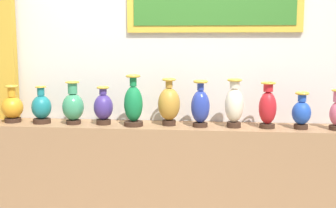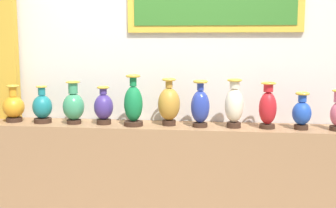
{
  "view_description": "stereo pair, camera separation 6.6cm",
  "coord_description": "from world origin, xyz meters",
  "px_view_note": "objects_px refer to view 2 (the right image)",
  "views": [
    {
      "loc": [
        0.39,
        -3.64,
        1.67
      ],
      "look_at": [
        0.0,
        0.0,
        1.15
      ],
      "focal_mm": 46.54,
      "sensor_mm": 36.0,
      "label": 1
    },
    {
      "loc": [
        0.46,
        -3.63,
        1.67
      ],
      "look_at": [
        0.0,
        0.0,
        1.15
      ],
      "focal_mm": 46.54,
      "sensor_mm": 36.0,
      "label": 2
    }
  ],
  "objects_px": {
    "vase_amber": "(14,107)",
    "vase_crimson": "(268,107)",
    "vase_cobalt": "(200,106)",
    "vase_teal": "(42,108)",
    "vase_jade": "(74,106)",
    "vase_ivory": "(234,105)",
    "vase_sapphire": "(302,113)",
    "vase_indigo": "(104,107)",
    "vase_emerald": "(133,104)",
    "vase_ochre": "(169,104)"
  },
  "relations": [
    {
      "from": "vase_amber",
      "to": "vase_crimson",
      "type": "height_order",
      "value": "vase_crimson"
    },
    {
      "from": "vase_cobalt",
      "to": "vase_crimson",
      "type": "relative_size",
      "value": 1.03
    },
    {
      "from": "vase_teal",
      "to": "vase_jade",
      "type": "relative_size",
      "value": 0.88
    },
    {
      "from": "vase_ivory",
      "to": "vase_sapphire",
      "type": "xyz_separation_m",
      "value": [
        0.54,
        -0.01,
        -0.05
      ]
    },
    {
      "from": "vase_indigo",
      "to": "vase_emerald",
      "type": "height_order",
      "value": "vase_emerald"
    },
    {
      "from": "vase_teal",
      "to": "vase_cobalt",
      "type": "xyz_separation_m",
      "value": [
        1.38,
        -0.02,
        0.04
      ]
    },
    {
      "from": "vase_ivory",
      "to": "vase_cobalt",
      "type": "bearing_deg",
      "value": -178.23
    },
    {
      "from": "vase_emerald",
      "to": "vase_cobalt",
      "type": "bearing_deg",
      "value": 2.07
    },
    {
      "from": "vase_indigo",
      "to": "vase_crimson",
      "type": "bearing_deg",
      "value": -0.46
    },
    {
      "from": "vase_jade",
      "to": "vase_sapphire",
      "type": "height_order",
      "value": "vase_jade"
    },
    {
      "from": "vase_amber",
      "to": "vase_crimson",
      "type": "bearing_deg",
      "value": -0.7
    },
    {
      "from": "vase_indigo",
      "to": "vase_crimson",
      "type": "xyz_separation_m",
      "value": [
        1.38,
        -0.01,
        0.02
      ]
    },
    {
      "from": "vase_crimson",
      "to": "vase_teal",
      "type": "bearing_deg",
      "value": 179.77
    },
    {
      "from": "vase_ivory",
      "to": "vase_sapphire",
      "type": "height_order",
      "value": "vase_ivory"
    },
    {
      "from": "vase_crimson",
      "to": "vase_ochre",
      "type": "bearing_deg",
      "value": 177.91
    },
    {
      "from": "vase_crimson",
      "to": "vase_indigo",
      "type": "bearing_deg",
      "value": 179.54
    },
    {
      "from": "vase_sapphire",
      "to": "vase_emerald",
      "type": "bearing_deg",
      "value": -179.32
    },
    {
      "from": "vase_jade",
      "to": "vase_emerald",
      "type": "relative_size",
      "value": 0.85
    },
    {
      "from": "vase_crimson",
      "to": "vase_cobalt",
      "type": "bearing_deg",
      "value": -179.01
    },
    {
      "from": "vase_amber",
      "to": "vase_sapphire",
      "type": "height_order",
      "value": "vase_amber"
    },
    {
      "from": "vase_jade",
      "to": "vase_sapphire",
      "type": "distance_m",
      "value": 1.91
    },
    {
      "from": "vase_ochre",
      "to": "vase_cobalt",
      "type": "bearing_deg",
      "value": -8.42
    },
    {
      "from": "vase_ochre",
      "to": "vase_crimson",
      "type": "bearing_deg",
      "value": -2.09
    },
    {
      "from": "vase_jade",
      "to": "vase_emerald",
      "type": "height_order",
      "value": "vase_emerald"
    },
    {
      "from": "vase_teal",
      "to": "vase_sapphire",
      "type": "height_order",
      "value": "vase_teal"
    },
    {
      "from": "vase_amber",
      "to": "vase_cobalt",
      "type": "relative_size",
      "value": 0.84
    },
    {
      "from": "vase_jade",
      "to": "vase_indigo",
      "type": "distance_m",
      "value": 0.26
    },
    {
      "from": "vase_teal",
      "to": "vase_ivory",
      "type": "distance_m",
      "value": 1.66
    },
    {
      "from": "vase_emerald",
      "to": "vase_crimson",
      "type": "bearing_deg",
      "value": 1.54
    },
    {
      "from": "vase_emerald",
      "to": "vase_cobalt",
      "type": "distance_m",
      "value": 0.56
    },
    {
      "from": "vase_jade",
      "to": "vase_crimson",
      "type": "height_order",
      "value": "vase_crimson"
    },
    {
      "from": "vase_indigo",
      "to": "vase_ivory",
      "type": "xyz_separation_m",
      "value": [
        1.11,
        -0.01,
        0.04
      ]
    },
    {
      "from": "vase_amber",
      "to": "vase_sapphire",
      "type": "bearing_deg",
      "value": -0.94
    },
    {
      "from": "vase_indigo",
      "to": "vase_crimson",
      "type": "height_order",
      "value": "vase_crimson"
    },
    {
      "from": "vase_jade",
      "to": "vase_emerald",
      "type": "distance_m",
      "value": 0.53
    },
    {
      "from": "vase_jade",
      "to": "vase_ivory",
      "type": "height_order",
      "value": "vase_ivory"
    },
    {
      "from": "vase_jade",
      "to": "vase_crimson",
      "type": "xyz_separation_m",
      "value": [
        1.65,
        0.0,
        0.02
      ]
    },
    {
      "from": "vase_cobalt",
      "to": "vase_amber",
      "type": "bearing_deg",
      "value": 178.74
    },
    {
      "from": "vase_jade",
      "to": "vase_emerald",
      "type": "bearing_deg",
      "value": -3.0
    },
    {
      "from": "vase_cobalt",
      "to": "vase_ochre",
      "type": "bearing_deg",
      "value": 171.58
    },
    {
      "from": "vase_crimson",
      "to": "vase_jade",
      "type": "bearing_deg",
      "value": -179.93
    },
    {
      "from": "vase_indigo",
      "to": "vase_jade",
      "type": "bearing_deg",
      "value": -177.15
    },
    {
      "from": "vase_amber",
      "to": "vase_sapphire",
      "type": "distance_m",
      "value": 2.48
    },
    {
      "from": "vase_sapphire",
      "to": "vase_amber",
      "type": "bearing_deg",
      "value": 179.06
    },
    {
      "from": "vase_emerald",
      "to": "vase_ochre",
      "type": "height_order",
      "value": "vase_emerald"
    },
    {
      "from": "vase_jade",
      "to": "vase_cobalt",
      "type": "height_order",
      "value": "vase_cobalt"
    },
    {
      "from": "vase_teal",
      "to": "vase_amber",
      "type": "bearing_deg",
      "value": 176.02
    },
    {
      "from": "vase_ochre",
      "to": "vase_ivory",
      "type": "height_order",
      "value": "vase_ivory"
    },
    {
      "from": "vase_sapphire",
      "to": "vase_ochre",
      "type": "bearing_deg",
      "value": 177.71
    },
    {
      "from": "vase_teal",
      "to": "vase_sapphire",
      "type": "distance_m",
      "value": 2.2
    }
  ]
}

